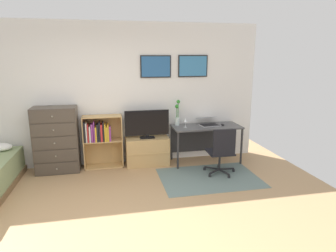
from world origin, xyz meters
name	(u,v)px	position (x,y,z in m)	size (l,w,h in m)	color
ground_plane	(108,231)	(0.00, 0.00, 0.00)	(7.20, 7.20, 0.00)	tan
wall_back_with_posters	(104,95)	(0.02, 2.43, 1.36)	(6.12, 0.09, 2.70)	white
area_rug	(209,178)	(1.76, 1.27, 0.00)	(1.70, 1.20, 0.01)	slate
dresser	(57,140)	(-0.85, 2.15, 0.60)	(0.77, 0.46, 1.20)	#4C4238
bookshelf	(100,137)	(-0.08, 2.22, 0.59)	(0.72, 0.30, 0.99)	tan
tv_stand	(147,151)	(0.80, 2.17, 0.27)	(0.82, 0.41, 0.54)	tan
television	(147,124)	(0.80, 2.15, 0.81)	(0.84, 0.16, 0.54)	black
desk	(205,131)	(1.96, 2.15, 0.61)	(1.34, 0.60, 0.74)	#4C4C4F
office_chair	(222,150)	(2.01, 1.37, 0.46)	(0.56, 0.58, 0.86)	#232326
laptop	(208,122)	(2.02, 2.16, 0.80)	(0.42, 0.45, 0.16)	#B7B7BC
computer_mouse	(223,125)	(2.29, 2.05, 0.76)	(0.06, 0.10, 0.03)	#262628
bamboo_vase	(177,114)	(1.41, 2.24, 0.97)	(0.10, 0.10, 0.50)	silver
wine_glass	(185,121)	(1.52, 2.03, 0.87)	(0.07, 0.07, 0.18)	silver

